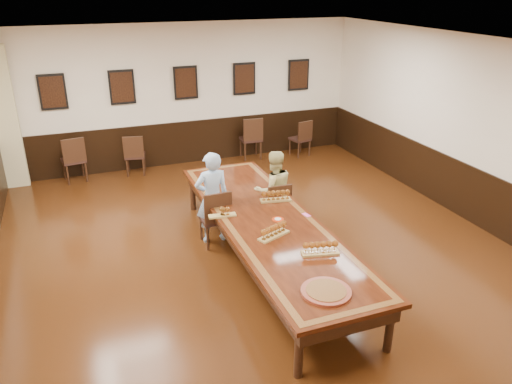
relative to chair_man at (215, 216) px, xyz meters
name	(u,v)px	position (x,y,z in m)	size (l,w,h in m)	color
floor	(268,264)	(0.56, -0.92, -0.50)	(8.00, 10.00, 0.02)	black
ceiling	(270,49)	(0.56, -0.92, 2.72)	(8.00, 10.00, 0.02)	white
wall_back	(186,95)	(0.56, 4.09, 1.11)	(8.00, 0.02, 3.20)	#F1E3CA
wall_right	(489,137)	(4.57, -0.92, 1.11)	(0.02, 10.00, 3.20)	#F1E3CA
chair_man	(215,216)	(0.00, 0.00, 0.00)	(0.46, 0.50, 0.97)	black
chair_woman	(275,206)	(1.11, 0.08, -0.03)	(0.42, 0.46, 0.91)	black
spare_chair_a	(73,159)	(-2.04, 3.77, 0.01)	(0.47, 0.51, 1.00)	black
spare_chair_b	(135,154)	(-0.75, 3.73, -0.03)	(0.43, 0.47, 0.92)	black
spare_chair_c	(251,137)	(2.04, 3.83, 0.03)	(0.48, 0.53, 1.03)	black
spare_chair_d	(300,138)	(3.24, 3.58, -0.03)	(0.42, 0.46, 0.90)	black
person_man	(212,198)	(0.00, 0.10, 0.29)	(0.57, 0.37, 1.55)	#538FD1
person_woman	(274,190)	(1.11, 0.18, 0.22)	(0.70, 0.55, 1.42)	#D5CC85
pink_phone	(306,215)	(1.16, -0.98, 0.27)	(0.07, 0.14, 0.01)	#FC54B7
curtain	(6,119)	(-3.19, 3.90, 0.96)	(0.45, 0.18, 2.90)	beige
wainscoting	(268,235)	(0.56, -0.92, 0.01)	(8.00, 10.00, 1.00)	black
conference_table	(268,228)	(0.56, -0.92, 0.12)	(1.40, 5.00, 0.76)	black
posters	(186,83)	(0.56, 4.02, 1.41)	(6.14, 0.04, 0.74)	black
flight_a	(223,212)	(-0.03, -0.57, 0.34)	(0.43, 0.18, 0.15)	olive
flight_b	(276,196)	(0.93, -0.33, 0.35)	(0.51, 0.24, 0.18)	olive
flight_c	(274,231)	(0.43, -1.44, 0.35)	(0.51, 0.33, 0.18)	olive
flight_d	(320,248)	(0.81, -2.09, 0.35)	(0.51, 0.26, 0.18)	olive
red_plate_grp	(278,220)	(0.69, -0.98, 0.27)	(0.18, 0.18, 0.02)	red
carved_platter	(326,292)	(0.47, -2.90, 0.29)	(0.66, 0.66, 0.05)	maroon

